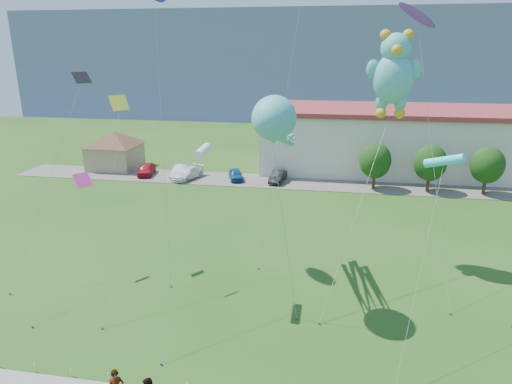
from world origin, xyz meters
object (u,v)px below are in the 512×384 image
(warehouse, at_px, (498,142))
(parked_car_blue, at_px, (236,174))
(parked_car_black, at_px, (278,177))
(pavilion, at_px, (114,146))
(octopus_kite, at_px, (277,127))
(teddy_bear_kite, at_px, (394,72))
(parked_car_red, at_px, (147,169))
(parked_car_white, at_px, (188,173))
(parked_car_silver, at_px, (180,171))

(warehouse, height_order, parked_car_blue, warehouse)
(parked_car_black, bearing_deg, pavilion, 178.79)
(octopus_kite, bearing_deg, teddy_bear_kite, 41.58)
(pavilion, distance_m, parked_car_blue, 17.84)
(parked_car_red, height_order, octopus_kite, octopus_kite)
(parked_car_white, bearing_deg, parked_car_black, 20.77)
(pavilion, distance_m, parked_car_white, 12.25)
(parked_car_silver, bearing_deg, parked_car_black, -1.10)
(parked_car_blue, xyz_separation_m, teddy_bear_kite, (15.63, -19.77, 13.34))
(teddy_bear_kite, bearing_deg, parked_car_silver, 139.03)
(parked_car_white, height_order, parked_car_black, parked_car_white)
(warehouse, relative_size, parked_car_white, 12.31)
(parked_car_red, height_order, parked_car_silver, parked_car_red)
(warehouse, distance_m, parked_car_red, 45.36)
(parked_car_black, xyz_separation_m, octopus_kite, (3.11, -25.98, 10.36))
(pavilion, bearing_deg, octopus_kite, -48.51)
(octopus_kite, distance_m, teddy_bear_kite, 10.11)
(parked_car_red, height_order, parked_car_black, parked_car_red)
(octopus_kite, bearing_deg, parked_car_blue, 107.80)
(pavilion, relative_size, octopus_kite, 0.70)
(parked_car_black, height_order, octopus_kite, octopus_kite)
(octopus_kite, bearing_deg, parked_car_black, 96.83)
(warehouse, height_order, parked_car_silver, warehouse)
(parked_car_black, bearing_deg, parked_car_silver, -174.20)
(parked_car_red, bearing_deg, parked_car_black, -11.52)
(pavilion, height_order, parked_car_black, pavilion)
(parked_car_silver, bearing_deg, parked_car_red, 177.59)
(warehouse, distance_m, parked_car_white, 39.88)
(parked_car_white, bearing_deg, octopus_kite, -42.19)
(warehouse, bearing_deg, parked_car_black, -161.31)
(pavilion, relative_size, parked_car_black, 2.24)
(parked_car_blue, bearing_deg, teddy_bear_kite, -70.01)
(parked_car_blue, bearing_deg, parked_car_black, -20.54)
(warehouse, xyz_separation_m, teddy_bear_kite, (-16.94, -28.80, 9.93))
(parked_car_red, xyz_separation_m, parked_car_silver, (4.63, -0.19, -0.00))
(parked_car_silver, xyz_separation_m, parked_car_black, (12.47, -0.23, -0.06))
(parked_car_white, height_order, octopus_kite, octopus_kite)
(teddy_bear_kite, bearing_deg, pavilion, 145.41)
(warehouse, height_order, parked_car_white, warehouse)
(pavilion, distance_m, parked_car_silver, 10.91)
(warehouse, bearing_deg, octopus_kite, -124.46)
(warehouse, height_order, octopus_kite, octopus_kite)
(warehouse, relative_size, teddy_bear_kite, 3.62)
(parked_car_silver, distance_m, parked_car_black, 12.47)
(teddy_bear_kite, bearing_deg, parked_car_white, 138.50)
(parked_car_red, relative_size, teddy_bear_kite, 0.26)
(parked_car_silver, distance_m, parked_car_blue, 7.18)
(parked_car_silver, xyz_separation_m, octopus_kite, (15.58, -26.22, 10.30))
(parked_car_red, xyz_separation_m, parked_car_white, (5.84, -0.89, -0.02))
(parked_car_white, relative_size, parked_car_blue, 1.27)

